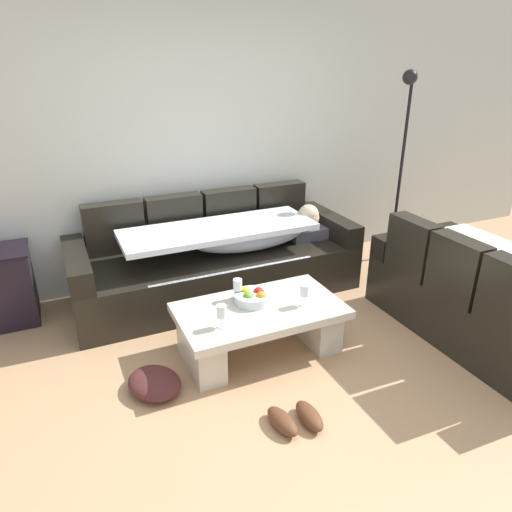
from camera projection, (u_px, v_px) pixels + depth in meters
name	position (u px, v px, depth m)	size (l,w,h in m)	color
ground_plane	(309.00, 394.00, 3.05)	(14.00, 14.00, 0.00)	tan
back_wall	(199.00, 139.00, 4.32)	(9.00, 0.10, 2.70)	beige
couch_along_wall	(221.00, 259.00, 4.28)	(2.56, 0.92, 0.88)	black
couch_near_window	(485.00, 298.00, 3.58)	(0.92, 1.76, 0.88)	black
coffee_table	(260.00, 324.00, 3.41)	(1.20, 0.68, 0.38)	beige
fruit_bowl	(253.00, 297.00, 3.41)	(0.28, 0.28, 0.10)	silver
wine_glass_near_left	(222.00, 312.00, 3.06)	(0.07, 0.07, 0.17)	silver
wine_glass_near_right	(305.00, 291.00, 3.33)	(0.07, 0.07, 0.17)	silver
wine_glass_far_back	(238.00, 286.00, 3.42)	(0.07, 0.07, 0.17)	silver
floor_lamp	(401.00, 157.00, 4.69)	(0.33, 0.31, 1.95)	black
pair_of_shoes	(296.00, 419.00, 2.78)	(0.31, 0.31, 0.09)	#59331E
crumpled_garment	(155.00, 383.00, 3.07)	(0.40, 0.32, 0.12)	#4C2323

